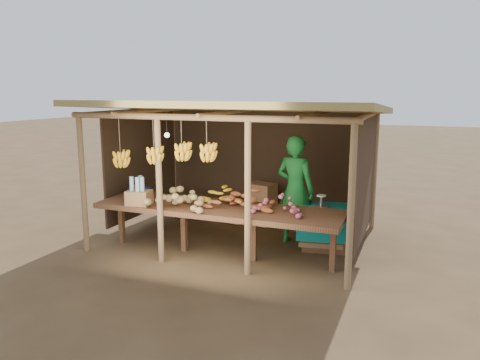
% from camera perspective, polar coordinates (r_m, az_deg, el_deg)
% --- Properties ---
extents(ground, '(60.00, 60.00, 0.00)m').
position_cam_1_polar(ground, '(8.33, 0.00, -7.11)').
color(ground, brown).
rests_on(ground, ground).
extents(stall_structure, '(4.70, 3.50, 2.43)m').
position_cam_1_polar(stall_structure, '(7.97, -0.61, 6.14)').
color(stall_structure, '#8F6D4A').
rests_on(stall_structure, ground).
extents(counter, '(3.90, 1.05, 0.80)m').
position_cam_1_polar(counter, '(7.28, -2.73, -3.72)').
color(counter, brown).
rests_on(counter, ground).
extents(potato_heap, '(1.11, 0.71, 0.37)m').
position_cam_1_polar(potato_heap, '(7.23, -8.00, -1.91)').
color(potato_heap, '#A38754').
rests_on(potato_heap, counter).
extents(sweet_potato_heap, '(0.99, 0.66, 0.36)m').
position_cam_1_polar(sweet_potato_heap, '(7.17, 0.23, -1.96)').
color(sweet_potato_heap, '#AA522B').
rests_on(sweet_potato_heap, counter).
extents(onion_heap, '(0.82, 0.57, 0.35)m').
position_cam_1_polar(onion_heap, '(6.87, 4.60, -2.57)').
color(onion_heap, '#B55867').
rests_on(onion_heap, counter).
extents(banana_pile, '(0.62, 0.44, 0.35)m').
position_cam_1_polar(banana_pile, '(7.52, -2.22, -1.40)').
color(banana_pile, yellow).
rests_on(banana_pile, counter).
extents(tomato_basin, '(0.38, 0.38, 0.20)m').
position_cam_1_polar(tomato_basin, '(8.18, -12.19, -1.29)').
color(tomato_basin, navy).
rests_on(tomato_basin, counter).
extents(bottle_box, '(0.40, 0.33, 0.46)m').
position_cam_1_polar(bottle_box, '(7.50, -12.22, -1.67)').
color(bottle_box, '#A17248').
rests_on(bottle_box, counter).
extents(vendor, '(0.76, 0.58, 1.85)m').
position_cam_1_polar(vendor, '(7.90, 6.76, -1.23)').
color(vendor, '#19732B').
rests_on(vendor, ground).
extents(tarp_crate, '(0.88, 0.79, 0.93)m').
position_cam_1_polar(tarp_crate, '(7.84, 10.30, -5.52)').
color(tarp_crate, brown).
rests_on(tarp_crate, ground).
extents(carton_stack, '(1.14, 0.52, 0.80)m').
position_cam_1_polar(carton_stack, '(9.12, 1.52, -3.21)').
color(carton_stack, '#A17248').
rests_on(carton_stack, ground).
extents(burlap_sacks, '(0.90, 0.47, 0.63)m').
position_cam_1_polar(burlap_sacks, '(9.57, -5.90, -3.07)').
color(burlap_sacks, '#412E1E').
rests_on(burlap_sacks, ground).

